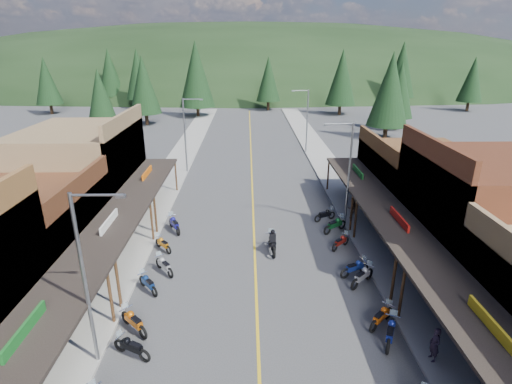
{
  "coord_description": "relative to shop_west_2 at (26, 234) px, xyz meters",
  "views": [
    {
      "loc": [
        -0.42,
        -20.09,
        13.19
      ],
      "look_at": [
        0.17,
        7.43,
        3.0
      ],
      "focal_mm": 28.0,
      "sensor_mm": 36.0,
      "label": 1
    }
  ],
  "objects": [
    {
      "name": "centerline",
      "position": [
        13.75,
        18.3,
        -2.53
      ],
      "size": [
        0.15,
        90.0,
        0.01
      ],
      "primitive_type": "cube",
      "color": "gold",
      "rests_on": "ground"
    },
    {
      "name": "shop_east_3",
      "position": [
        27.51,
        9.6,
        -0.0
      ],
      "size": [
        10.9,
        10.2,
        6.2
      ],
      "color": "#4C2D16",
      "rests_on": "ground"
    },
    {
      "name": "ridge_hill",
      "position": [
        13.75,
        133.3,
        -2.53
      ],
      "size": [
        310.0,
        140.0,
        60.0
      ],
      "primitive_type": "ellipsoid",
      "color": "black",
      "rests_on": "ground"
    },
    {
      "name": "bike_east_11",
      "position": [
        19.43,
        7.12,
        -1.98
      ],
      "size": [
        2.02,
        1.45,
        1.11
      ],
      "primitive_type": null,
      "rotation": [
        0.0,
        0.0,
        -1.1
      ],
      "color": "black",
      "rests_on": "ground"
    },
    {
      "name": "pine_7",
      "position": [
        -18.25,
        74.3,
        4.7
      ],
      "size": [
        5.88,
        5.88,
        12.5
      ],
      "color": "black",
      "rests_on": "ground"
    },
    {
      "name": "sidewalk_west",
      "position": [
        5.05,
        18.3,
        -2.46
      ],
      "size": [
        3.4,
        94.0,
        0.15
      ],
      "primitive_type": "cube",
      "color": "gray",
      "rests_on": "ground"
    },
    {
      "name": "pine_5",
      "position": [
        47.75,
        70.3,
        5.46
      ],
      "size": [
        6.72,
        6.72,
        14.0
      ],
      "color": "black",
      "rests_on": "ground"
    },
    {
      "name": "pine_9",
      "position": [
        37.75,
        43.3,
        3.85
      ],
      "size": [
        4.93,
        4.93,
        10.8
      ],
      "color": "black",
      "rests_on": "ground"
    },
    {
      "name": "pine_3",
      "position": [
        17.75,
        64.3,
        3.95
      ],
      "size": [
        5.04,
        5.04,
        11.0
      ],
      "color": "black",
      "rests_on": "ground"
    },
    {
      "name": "bike_east_5",
      "position": [
        19.95,
        -6.74,
        -1.9
      ],
      "size": [
        1.62,
        2.33,
        1.27
      ],
      "primitive_type": null,
      "rotation": [
        0.0,
        0.0,
        -0.44
      ],
      "color": "navy",
      "rests_on": "ground"
    },
    {
      "name": "bike_west_6",
      "position": [
        7.73,
        -5.7,
        -1.91
      ],
      "size": [
        2.06,
        2.05,
        1.25
      ],
      "primitive_type": null,
      "rotation": [
        0.0,
        0.0,
        0.79
      ],
      "color": "#BD5B0D",
      "rests_on": "ground"
    },
    {
      "name": "bike_east_9",
      "position": [
        19.66,
        2.52,
        -1.99
      ],
      "size": [
        1.8,
        1.76,
        1.08
      ],
      "primitive_type": null,
      "rotation": [
        0.0,
        0.0,
        -0.81
      ],
      "color": "maroon",
      "rests_on": "ground"
    },
    {
      "name": "pine_4",
      "position": [
        31.75,
        58.3,
        4.7
      ],
      "size": [
        5.88,
        5.88,
        12.5
      ],
      "color": "black",
      "rests_on": "ground"
    },
    {
      "name": "bike_west_9",
      "position": [
        7.54,
        2.47,
        -2.0
      ],
      "size": [
        1.71,
        1.81,
        1.07
      ],
      "primitive_type": null,
      "rotation": [
        0.0,
        0.0,
        0.73
      ],
      "color": "#C06E0D",
      "rests_on": "ground"
    },
    {
      "name": "pine_6",
      "position": [
        59.75,
        62.3,
        3.95
      ],
      "size": [
        5.04,
        5.04,
        11.0
      ],
      "color": "black",
      "rests_on": "ground"
    },
    {
      "name": "streetlight_0",
      "position": [
        6.8,
        -7.7,
        1.93
      ],
      "size": [
        2.16,
        0.18,
        8.0
      ],
      "color": "gray",
      "rests_on": "ground"
    },
    {
      "name": "pedestrian_east_a",
      "position": [
        21.4,
        -8.03,
        -1.57
      ],
      "size": [
        0.43,
        0.62,
        1.63
      ],
      "primitive_type": "imported",
      "rotation": [
        0.0,
        0.0,
        -1.5
      ],
      "color": "#2E2132",
      "rests_on": "sidewalk_east"
    },
    {
      "name": "pine_10",
      "position": [
        -4.25,
        48.3,
        4.25
      ],
      "size": [
        5.38,
        5.38,
        11.6
      ],
      "color": "black",
      "rests_on": "ground"
    },
    {
      "name": "bike_east_10",
      "position": [
        19.8,
        5.08,
        -1.89
      ],
      "size": [
        2.26,
        1.92,
        1.28
      ],
      "primitive_type": null,
      "rotation": [
        0.0,
        0.0,
        -0.95
      ],
      "color": "#0E461D",
      "rests_on": "ground"
    },
    {
      "name": "bike_east_6",
      "position": [
        19.9,
        -5.54,
        -1.95
      ],
      "size": [
        1.95,
        1.89,
        1.16
      ],
      "primitive_type": null,
      "rotation": [
        0.0,
        0.0,
        -0.81
      ],
      "color": "#C44F0E",
      "rests_on": "ground"
    },
    {
      "name": "bike_east_7",
      "position": [
        19.94,
        -1.91,
        -1.91
      ],
      "size": [
        2.09,
        2.03,
        1.25
      ],
      "primitive_type": null,
      "rotation": [
        0.0,
        0.0,
        -0.81
      ],
      "color": "gray",
      "rests_on": "ground"
    },
    {
      "name": "shop_west_2",
      "position": [
        0.0,
        0.0,
        0.0
      ],
      "size": [
        10.9,
        9.0,
        6.2
      ],
      "color": "#3F2111",
      "rests_on": "ground"
    },
    {
      "name": "shop_east_2",
      "position": [
        27.54,
        0.0,
        0.99
      ],
      "size": [
        10.9,
        9.0,
        8.2
      ],
      "color": "#562B19",
      "rests_on": "ground"
    },
    {
      "name": "pine_11",
      "position": [
        33.75,
        36.3,
        4.65
      ],
      "size": [
        5.82,
        5.82,
        12.4
      ],
      "color": "black",
      "rests_on": "ground"
    },
    {
      "name": "bike_west_10",
      "position": [
        7.8,
        5.45,
        -1.89
      ],
      "size": [
        1.72,
        2.35,
        1.29
      ],
      "primitive_type": null,
      "rotation": [
        0.0,
        0.0,
        0.48
      ],
      "color": "navy",
      "rests_on": "ground"
    },
    {
      "name": "bike_west_8",
      "position": [
        8.18,
        -0.39,
        -1.95
      ],
      "size": [
        1.81,
        2.01,
        1.16
      ],
      "primitive_type": null,
      "rotation": [
        0.0,
        0.0,
        0.68
      ],
      "color": "#A6A6AB",
      "rests_on": "ground"
    },
    {
      "name": "bike_west_7",
      "position": [
        7.64,
        -2.33,
        -1.97
      ],
      "size": [
        1.78,
        1.93,
        1.13
      ],
      "primitive_type": null,
      "rotation": [
        0.0,
        0.0,
        0.7
      ],
      "color": "navy",
      "rests_on": "ground"
    },
    {
      "name": "bike_west_5",
      "position": [
        8.08,
        -7.41,
        -1.96
      ],
      "size": [
        2.09,
        1.53,
        1.15
      ],
      "primitive_type": null,
      "rotation": [
        0.0,
        0.0,
        1.09
      ],
      "color": "black",
      "rests_on": "ground"
    },
    {
      "name": "sidewalk_east",
      "position": [
        22.45,
        18.3,
        -2.46
      ],
      "size": [
        3.4,
        94.0,
        0.15
      ],
      "primitive_type": "cube",
      "color": "gray",
      "rests_on": "ground"
    },
    {
      "name": "pine_1",
      "position": [
        -10.25,
        68.3,
        4.7
      ],
      "size": [
        5.88,
        5.88,
        12.5
      ],
      "color": "black",
      "rests_on": "ground"
    },
    {
      "name": "ground",
      "position": [
        13.75,
        -1.7,
        -2.53
      ],
      "size": [
        220.0,
        220.0,
        0.0
      ],
      "primitive_type": "plane",
      "color": "#38383A",
      "rests_on": "ground"
    },
    {
      "name": "pine_0",
      "position": [
        -26.25,
        60.3,
        3.95
      ],
      "size": [
        5.04,
        5.04,
        11.0
      ],
      "color": "black",
      "rests_on": "ground"
    },
    {
      "name": "streetlight_2",
      "position": [
        20.71,
        6.3,
        1.93
      ],
      "size": [
        2.16,
        0.18,
        8.0
      ],
      "color": "gray",
      "rests_on": "ground"
    },
    {
      "name": "pine_8",
      "position": [
        -8.25,
        38.3,
        3.44
      ],
      "size": [
        4.48,
        4.48,
        10.0
      ],
      "color": "black",
      "rests_on": "ground"
    },
    {
      "name": "bike_east_8",
      "position": [
        19.75,
        -0.93,
        -1.95
      ],
      "size": [
        2.14,
        1.49,
        1.17
      ],
      "primitive_type": null,
      "rotation": [
        0.0,
        0.0,
        -1.13
      ],
      "color": "navy",
      "rests_on": "ground"
    },
    {
      "name": "shop_west_3",
      "position": [
        -0.03,
        9.6,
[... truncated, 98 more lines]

